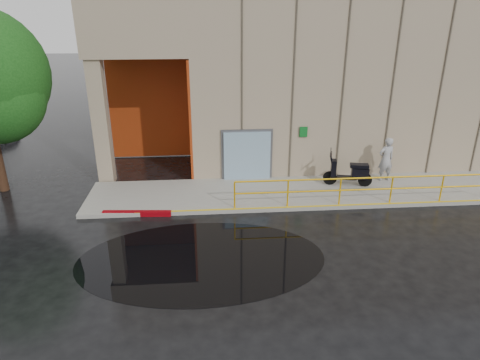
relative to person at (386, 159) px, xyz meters
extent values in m
plane|color=black|center=(-5.81, -5.27, -1.06)|extent=(120.00, 120.00, 0.00)
cube|color=gray|center=(-1.81, -0.77, -0.99)|extent=(20.00, 3.00, 0.15)
cube|color=tan|center=(0.19, 5.73, 2.94)|extent=(16.00, 10.00, 8.00)
cube|color=tan|center=(-9.81, 5.73, 5.44)|extent=(4.00, 10.00, 3.00)
cube|color=tan|center=(-11.41, 1.13, 1.44)|extent=(0.60, 0.60, 5.00)
cube|color=#B12F10|center=(-9.81, 4.23, 1.44)|extent=(3.80, 0.15, 4.90)
cube|color=#B12F10|center=(-7.86, 2.48, 1.44)|extent=(0.10, 3.50, 4.90)
cube|color=#92B2C7|center=(-5.61, 0.61, 0.09)|extent=(1.90, 0.10, 2.00)
cube|color=slate|center=(-5.61, 0.69, 0.09)|extent=(2.10, 0.06, 2.20)
cube|color=#0D6120|center=(-3.31, 0.67, 1.04)|extent=(0.32, 0.04, 0.42)
cylinder|color=#EBAF0C|center=(-1.56, -2.12, 0.09)|extent=(9.50, 0.06, 0.06)
cylinder|color=#EBAF0C|center=(-1.56, -2.12, -0.36)|extent=(9.50, 0.06, 0.06)
imported|color=#A1A2A6|center=(0.00, 0.00, 0.00)|extent=(0.73, 0.55, 1.83)
cylinder|color=black|center=(-2.34, -0.25, -0.64)|extent=(0.56, 0.23, 0.55)
cylinder|color=black|center=(-1.00, -0.56, -0.64)|extent=(0.56, 0.23, 0.55)
cube|color=maroon|center=(-9.75, -2.17, -0.97)|extent=(2.41, 0.37, 0.18)
cube|color=black|center=(-7.49, -5.14, -1.06)|extent=(7.22, 4.45, 0.01)
camera|label=1|loc=(-7.22, -15.84, 5.78)|focal=32.00mm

